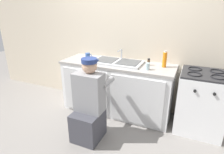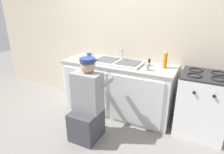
{
  "view_description": "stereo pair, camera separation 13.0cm",
  "coord_description": "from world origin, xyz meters",
  "px_view_note": "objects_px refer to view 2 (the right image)",
  "views": [
    {
      "loc": [
        1.08,
        -2.35,
        1.7
      ],
      "look_at": [
        0.0,
        0.1,
        0.69
      ],
      "focal_mm": 30.0,
      "sensor_mm": 36.0,
      "label": 1
    },
    {
      "loc": [
        1.2,
        -2.3,
        1.7
      ],
      "look_at": [
        0.0,
        0.1,
        0.69
      ],
      "focal_mm": 30.0,
      "sensor_mm": 36.0,
      "label": 2
    }
  ],
  "objects_px": {
    "plumber_person": "(87,106)",
    "spice_bottle_pepper": "(149,63)",
    "stove_range": "(201,104)",
    "water_glass": "(147,67)",
    "coffee_mug": "(89,56)",
    "sink_double_basin": "(118,62)",
    "soap_bottle_orange": "(165,60)"
  },
  "relations": [
    {
      "from": "stove_range",
      "to": "plumber_person",
      "type": "xyz_separation_m",
      "value": [
        -1.35,
        -0.79,
        0.02
      ]
    },
    {
      "from": "water_glass",
      "to": "coffee_mug",
      "type": "bearing_deg",
      "value": 169.95
    },
    {
      "from": "plumber_person",
      "to": "coffee_mug",
      "type": "relative_size",
      "value": 8.76
    },
    {
      "from": "sink_double_basin",
      "to": "stove_range",
      "type": "distance_m",
      "value": 1.36
    },
    {
      "from": "soap_bottle_orange",
      "to": "coffee_mug",
      "type": "xyz_separation_m",
      "value": [
        -1.28,
        -0.03,
        -0.07
      ]
    },
    {
      "from": "stove_range",
      "to": "sink_double_basin",
      "type": "bearing_deg",
      "value": 179.9
    },
    {
      "from": "coffee_mug",
      "to": "spice_bottle_pepper",
      "type": "relative_size",
      "value": 1.2
    },
    {
      "from": "stove_range",
      "to": "spice_bottle_pepper",
      "type": "bearing_deg",
      "value": 174.55
    },
    {
      "from": "stove_range",
      "to": "soap_bottle_orange",
      "type": "xyz_separation_m",
      "value": [
        -0.56,
        0.08,
        0.54
      ]
    },
    {
      "from": "stove_range",
      "to": "coffee_mug",
      "type": "relative_size",
      "value": 7.02
    },
    {
      "from": "plumber_person",
      "to": "spice_bottle_pepper",
      "type": "height_order",
      "value": "plumber_person"
    },
    {
      "from": "soap_bottle_orange",
      "to": "spice_bottle_pepper",
      "type": "relative_size",
      "value": 2.38
    },
    {
      "from": "sink_double_basin",
      "to": "spice_bottle_pepper",
      "type": "xyz_separation_m",
      "value": [
        0.49,
        0.07,
        0.03
      ]
    },
    {
      "from": "stove_range",
      "to": "water_glass",
      "type": "bearing_deg",
      "value": -169.09
    },
    {
      "from": "soap_bottle_orange",
      "to": "coffee_mug",
      "type": "bearing_deg",
      "value": -178.68
    },
    {
      "from": "stove_range",
      "to": "water_glass",
      "type": "distance_m",
      "value": 0.9
    },
    {
      "from": "plumber_person",
      "to": "water_glass",
      "type": "height_order",
      "value": "plumber_person"
    },
    {
      "from": "stove_range",
      "to": "plumber_person",
      "type": "distance_m",
      "value": 1.57
    },
    {
      "from": "coffee_mug",
      "to": "spice_bottle_pepper",
      "type": "bearing_deg",
      "value": 1.61
    },
    {
      "from": "stove_range",
      "to": "coffee_mug",
      "type": "bearing_deg",
      "value": 178.56
    },
    {
      "from": "sink_double_basin",
      "to": "soap_bottle_orange",
      "type": "xyz_separation_m",
      "value": [
        0.72,
        0.07,
        0.09
      ]
    },
    {
      "from": "plumber_person",
      "to": "spice_bottle_pepper",
      "type": "relative_size",
      "value": 10.52
    },
    {
      "from": "spice_bottle_pepper",
      "to": "sink_double_basin",
      "type": "bearing_deg",
      "value": -171.38
    },
    {
      "from": "sink_double_basin",
      "to": "soap_bottle_orange",
      "type": "bearing_deg",
      "value": 5.86
    },
    {
      "from": "sink_double_basin",
      "to": "stove_range",
      "type": "xyz_separation_m",
      "value": [
        1.28,
        -0.0,
        -0.44
      ]
    },
    {
      "from": "sink_double_basin",
      "to": "stove_range",
      "type": "height_order",
      "value": "sink_double_basin"
    },
    {
      "from": "water_glass",
      "to": "spice_bottle_pepper",
      "type": "relative_size",
      "value": 0.95
    },
    {
      "from": "sink_double_basin",
      "to": "spice_bottle_pepper",
      "type": "relative_size",
      "value": 7.62
    },
    {
      "from": "plumber_person",
      "to": "water_glass",
      "type": "xyz_separation_m",
      "value": [
        0.6,
        0.65,
        0.45
      ]
    },
    {
      "from": "sink_double_basin",
      "to": "coffee_mug",
      "type": "bearing_deg",
      "value": 175.51
    },
    {
      "from": "plumber_person",
      "to": "spice_bottle_pepper",
      "type": "xyz_separation_m",
      "value": [
        0.56,
        0.87,
        0.45
      ]
    },
    {
      "from": "stove_range",
      "to": "soap_bottle_orange",
      "type": "distance_m",
      "value": 0.78
    }
  ]
}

